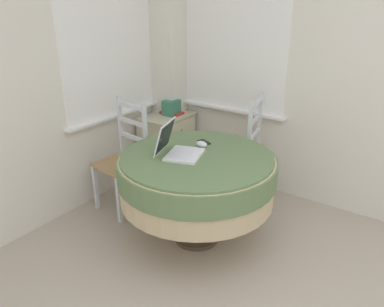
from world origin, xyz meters
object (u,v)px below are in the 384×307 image
(dining_chair_near_back_window, at_px, (124,160))
(dining_chair_near_right_window, at_px, (241,152))
(round_dining_table, at_px, (197,175))
(computer_mouse, at_px, (202,144))
(laptop, at_px, (178,148))
(corner_cabinet, at_px, (167,145))
(book_on_cabinet, at_px, (172,113))
(storage_box, at_px, (171,107))
(cell_phone, at_px, (204,142))

(dining_chair_near_back_window, distance_m, dining_chair_near_right_window, 1.09)
(round_dining_table, bearing_deg, dining_chair_near_right_window, 4.46)
(dining_chair_near_back_window, bearing_deg, computer_mouse, -81.34)
(round_dining_table, height_order, laptop, laptop)
(dining_chair_near_back_window, relative_size, corner_cabinet, 1.50)
(round_dining_table, bearing_deg, computer_mouse, 22.61)
(computer_mouse, height_order, book_on_cabinet, computer_mouse)
(dining_chair_near_right_window, xyz_separation_m, book_on_cabinet, (0.07, 0.88, 0.21))
(corner_cabinet, xyz_separation_m, storage_box, (0.04, -0.03, 0.41))
(dining_chair_near_right_window, relative_size, storage_box, 6.19)
(computer_mouse, relative_size, cell_phone, 0.75)
(cell_phone, xyz_separation_m, corner_cabinet, (0.58, 0.85, -0.40))
(dining_chair_near_right_window, bearing_deg, book_on_cabinet, 85.20)
(corner_cabinet, height_order, book_on_cabinet, book_on_cabinet)
(laptop, relative_size, cell_phone, 3.01)
(round_dining_table, distance_m, dining_chair_near_right_window, 0.84)
(computer_mouse, bearing_deg, dining_chair_near_back_window, 98.66)
(dining_chair_near_right_window, distance_m, corner_cabinet, 0.90)
(dining_chair_near_right_window, relative_size, corner_cabinet, 1.50)
(book_on_cabinet, bearing_deg, corner_cabinet, 168.37)
(laptop, bearing_deg, dining_chair_near_back_window, 80.50)
(storage_box, bearing_deg, dining_chair_near_right_window, -93.03)
(book_on_cabinet, bearing_deg, dining_chair_near_right_window, -94.80)
(computer_mouse, relative_size, dining_chair_near_right_window, 0.10)
(cell_phone, relative_size, book_on_cabinet, 0.56)
(dining_chair_near_back_window, bearing_deg, laptop, -99.50)
(laptop, relative_size, book_on_cabinet, 1.69)
(book_on_cabinet, bearing_deg, round_dining_table, -133.82)
(computer_mouse, height_order, dining_chair_near_right_window, dining_chair_near_right_window)
(storage_box, bearing_deg, laptop, -139.74)
(cell_phone, bearing_deg, dining_chair_near_right_window, -4.10)
(corner_cabinet, bearing_deg, round_dining_table, -130.98)
(storage_box, bearing_deg, corner_cabinet, 144.92)
(laptop, height_order, corner_cabinet, laptop)
(book_on_cabinet, bearing_deg, storage_box, -150.08)
(round_dining_table, xyz_separation_m, dining_chair_near_right_window, (0.83, 0.06, -0.10))
(round_dining_table, bearing_deg, laptop, 118.35)
(dining_chair_near_right_window, bearing_deg, computer_mouse, 179.72)
(cell_phone, distance_m, corner_cabinet, 1.11)
(laptop, height_order, book_on_cabinet, laptop)
(storage_box, bearing_deg, cell_phone, -127.09)
(laptop, distance_m, storage_box, 1.24)
(corner_cabinet, relative_size, book_on_cabinet, 2.93)
(computer_mouse, distance_m, book_on_cabinet, 1.15)
(cell_phone, relative_size, dining_chair_near_right_window, 0.13)
(cell_phone, xyz_separation_m, dining_chair_near_back_window, (-0.21, 0.72, -0.27))
(round_dining_table, bearing_deg, corner_cabinet, 49.02)
(cell_phone, xyz_separation_m, dining_chair_near_right_window, (0.58, -0.04, -0.27))
(laptop, relative_size, dining_chair_near_right_window, 0.38)
(cell_phone, bearing_deg, computer_mouse, -157.73)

